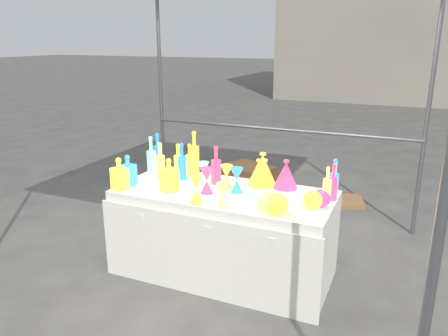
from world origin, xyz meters
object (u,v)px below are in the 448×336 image
at_px(decanter_0, 119,174).
at_px(lampshade_0, 259,172).
at_px(display_table, 224,233).
at_px(globe_0, 277,205).
at_px(cardboard_box_closed, 249,181).
at_px(bottle_0, 190,159).
at_px(hourglass_0, 196,190).

bearing_deg(decanter_0, lampshade_0, 54.16).
bearing_deg(decanter_0, display_table, 44.36).
bearing_deg(globe_0, cardboard_box_closed, 114.90).
bearing_deg(bottle_0, lampshade_0, -3.49).
bearing_deg(display_table, bottle_0, 145.83).
distance_m(decanter_0, hourglass_0, 0.73).
relative_size(display_table, cardboard_box_closed, 3.19).
bearing_deg(cardboard_box_closed, globe_0, -40.76).
relative_size(display_table, hourglass_0, 8.60).
distance_m(hourglass_0, lampshade_0, 0.68).
distance_m(display_table, hourglass_0, 0.59).
height_order(cardboard_box_closed, globe_0, globe_0).
distance_m(bottle_0, decanter_0, 0.71).
bearing_deg(cardboard_box_closed, bottle_0, -66.70).
bearing_deg(cardboard_box_closed, hourglass_0, -55.97).
bearing_deg(lampshade_0, bottle_0, -175.31).
relative_size(cardboard_box_closed, lampshade_0, 2.56).
bearing_deg(globe_0, decanter_0, -179.71).
bearing_deg(bottle_0, decanter_0, -117.02).
bearing_deg(hourglass_0, display_table, 75.21).
relative_size(bottle_0, lampshade_0, 1.27).
bearing_deg(decanter_0, globe_0, 24.21).
height_order(display_table, globe_0, globe_0).
bearing_deg(lampshade_0, display_table, -116.93).
bearing_deg(lampshade_0, globe_0, -51.60).
xyz_separation_m(cardboard_box_closed, lampshade_0, (0.66, -1.58, 0.65)).
height_order(cardboard_box_closed, decanter_0, decanter_0).
xyz_separation_m(display_table, globe_0, (0.54, -0.30, 0.45)).
relative_size(hourglass_0, globe_0, 1.22).
xyz_separation_m(hourglass_0, lampshade_0, (0.29, 0.61, 0.01)).
distance_m(globe_0, lampshade_0, 0.68).
distance_m(bottle_0, globe_0, 1.21).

